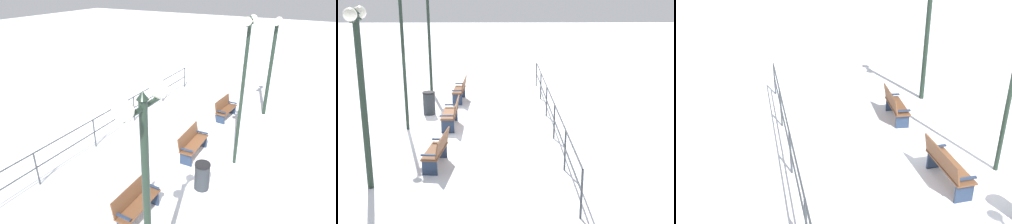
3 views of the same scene
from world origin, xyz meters
The scene contains 9 objects.
ground_plane centered at (0.00, 0.00, 0.00)m, with size 80.00×80.00×0.00m, color white.
bench_nearest centered at (-0.18, -3.35, 0.49)m, with size 0.51×1.46×0.93m.
bench_second centered at (-0.18, 0.00, 0.48)m, with size 0.55×1.54×0.92m.
bench_third centered at (-0.16, 3.36, 0.46)m, with size 0.61×1.42×0.89m.
lamppost_near centered at (1.26, -4.98, 3.01)m, with size 0.28×1.11×4.30m.
lamppost_middle centered at (1.26, 0.25, 3.20)m, with size 0.24×0.85×4.70m.
lamppost_far centered at (1.26, 4.63, 2.81)m, with size 0.29×0.94×4.19m.
waterfront_railing centered at (-3.46, 0.00, 0.76)m, with size 0.05×12.27×1.11m.
trash_bin centered at (0.81, -1.48, 0.43)m, with size 0.45×0.45×0.85m.
Camera 1 is at (3.25, -7.88, 5.60)m, focal length 31.00 mm.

